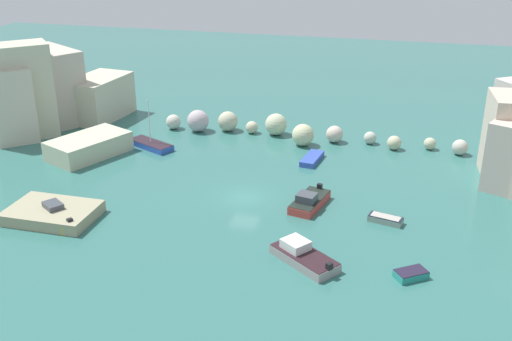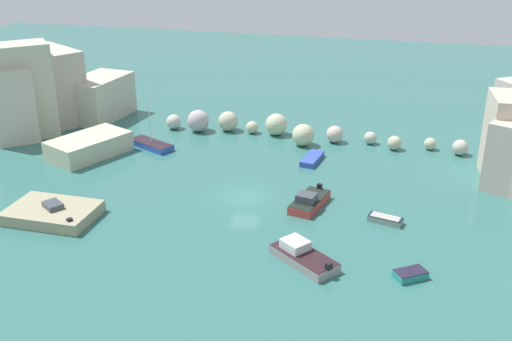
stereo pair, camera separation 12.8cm
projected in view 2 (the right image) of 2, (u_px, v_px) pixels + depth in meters
cove_water at (244, 197)px, 55.85m from camera, size 160.00×160.00×0.00m
cliff_headland_left at (34, 96)px, 73.80m from camera, size 24.45×21.75×10.85m
rock_breakwater at (275, 128)px, 70.42m from camera, size 34.97×5.22×2.60m
stone_dock at (53, 213)px, 51.88m from camera, size 7.39×5.05×1.02m
moored_boat_0 at (56, 214)px, 51.64m from camera, size 5.90×4.78×1.48m
moored_boat_1 at (385, 219)px, 51.20m from camera, size 3.06×1.77×0.58m
moored_boat_2 at (410, 274)px, 43.40m from camera, size 2.62×2.38×0.59m
moored_boat_3 at (302, 256)px, 45.36m from camera, size 5.79×5.15×1.46m
moored_boat_4 at (309, 201)px, 53.91m from camera, size 3.15×5.36×1.50m
moored_boat_5 at (312, 159)px, 63.88m from camera, size 2.02×4.28×0.58m
moored_boat_6 at (151, 144)px, 67.69m from camera, size 5.88×4.17×5.53m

